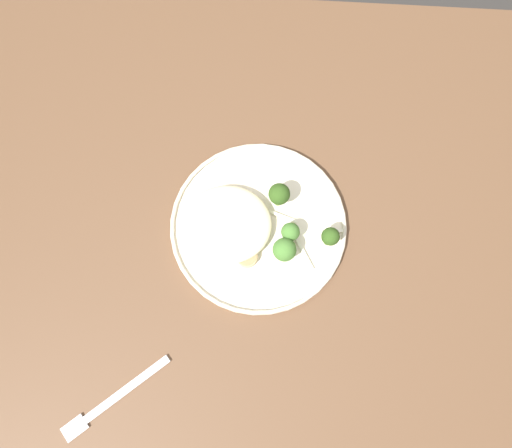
# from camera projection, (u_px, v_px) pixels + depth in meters

# --- Properties ---
(ground) EXTENTS (6.00, 6.00, 0.00)m
(ground) POSITION_uv_depth(u_px,v_px,m) (256.00, 300.00, 1.49)
(ground) COLOR #2D2B28
(wooden_dining_table) EXTENTS (1.40, 1.00, 0.74)m
(wooden_dining_table) POSITION_uv_depth(u_px,v_px,m) (257.00, 262.00, 0.85)
(wooden_dining_table) COLOR brown
(wooden_dining_table) RESTS_ON ground
(dinner_plate) EXTENTS (0.29, 0.29, 0.02)m
(dinner_plate) POSITION_uv_depth(u_px,v_px,m) (256.00, 226.00, 0.77)
(dinner_plate) COLOR beige
(dinner_plate) RESTS_ON wooden_dining_table
(noodle_bed) EXTENTS (0.14, 0.13, 0.03)m
(noodle_bed) POSITION_uv_depth(u_px,v_px,m) (227.00, 224.00, 0.76)
(noodle_bed) COLOR beige
(noodle_bed) RESTS_ON dinner_plate
(seared_scallop_on_noodles) EXTENTS (0.04, 0.04, 0.01)m
(seared_scallop_on_noodles) POSITION_uv_depth(u_px,v_px,m) (241.00, 213.00, 0.77)
(seared_scallop_on_noodles) COLOR #E5C689
(seared_scallop_on_noodles) RESTS_ON dinner_plate
(seared_scallop_tiny_bay) EXTENTS (0.03, 0.03, 0.01)m
(seared_scallop_tiny_bay) POSITION_uv_depth(u_px,v_px,m) (247.00, 257.00, 0.75)
(seared_scallop_tiny_bay) COLOR #DBB77A
(seared_scallop_tiny_bay) RESTS_ON dinner_plate
(seared_scallop_left_edge) EXTENTS (0.02, 0.02, 0.02)m
(seared_scallop_left_edge) POSITION_uv_depth(u_px,v_px,m) (229.00, 223.00, 0.76)
(seared_scallop_left_edge) COLOR #DBB77A
(seared_scallop_left_edge) RESTS_ON dinner_plate
(seared_scallop_center_golden) EXTENTS (0.03, 0.03, 0.01)m
(seared_scallop_center_golden) POSITION_uv_depth(u_px,v_px,m) (231.00, 238.00, 0.76)
(seared_scallop_center_golden) COLOR #E5C689
(seared_scallop_center_golden) RESTS_ON dinner_plate
(broccoli_floret_beside_noodles) EXTENTS (0.04, 0.04, 0.05)m
(broccoli_floret_beside_noodles) POSITION_uv_depth(u_px,v_px,m) (285.00, 247.00, 0.73)
(broccoli_floret_beside_noodles) COLOR #89A356
(broccoli_floret_beside_noodles) RESTS_ON dinner_plate
(broccoli_floret_center_pile) EXTENTS (0.03, 0.03, 0.04)m
(broccoli_floret_center_pile) POSITION_uv_depth(u_px,v_px,m) (290.00, 232.00, 0.74)
(broccoli_floret_center_pile) COLOR #89A356
(broccoli_floret_center_pile) RESTS_ON dinner_plate
(broccoli_floret_rear_charred) EXTENTS (0.03, 0.03, 0.05)m
(broccoli_floret_rear_charred) POSITION_uv_depth(u_px,v_px,m) (330.00, 237.00, 0.73)
(broccoli_floret_rear_charred) COLOR #89A356
(broccoli_floret_rear_charred) RESTS_ON dinner_plate
(broccoli_floret_front_edge) EXTENTS (0.04, 0.04, 0.06)m
(broccoli_floret_front_edge) POSITION_uv_depth(u_px,v_px,m) (279.00, 195.00, 0.75)
(broccoli_floret_front_edge) COLOR #7A994C
(broccoli_floret_front_edge) RESTS_ON dinner_plate
(onion_sliver_pale_crescent) EXTENTS (0.03, 0.05, 0.00)m
(onion_sliver_pale_crescent) POSITION_uv_depth(u_px,v_px,m) (304.00, 257.00, 0.75)
(onion_sliver_pale_crescent) COLOR silver
(onion_sliver_pale_crescent) RESTS_ON dinner_plate
(onion_sliver_long_sliver) EXTENTS (0.06, 0.01, 0.00)m
(onion_sliver_long_sliver) POSITION_uv_depth(u_px,v_px,m) (326.00, 232.00, 0.76)
(onion_sliver_long_sliver) COLOR silver
(onion_sliver_long_sliver) RESTS_ON dinner_plate
(onion_sliver_curled_piece) EXTENTS (0.05, 0.02, 0.00)m
(onion_sliver_curled_piece) POSITION_uv_depth(u_px,v_px,m) (281.00, 216.00, 0.77)
(onion_sliver_curled_piece) COLOR silver
(onion_sliver_curled_piece) RESTS_ON dinner_plate
(dinner_fork) EXTENTS (0.15, 0.13, 0.00)m
(dinner_fork) POSITION_uv_depth(u_px,v_px,m) (113.00, 399.00, 0.71)
(dinner_fork) COLOR silver
(dinner_fork) RESTS_ON wooden_dining_table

